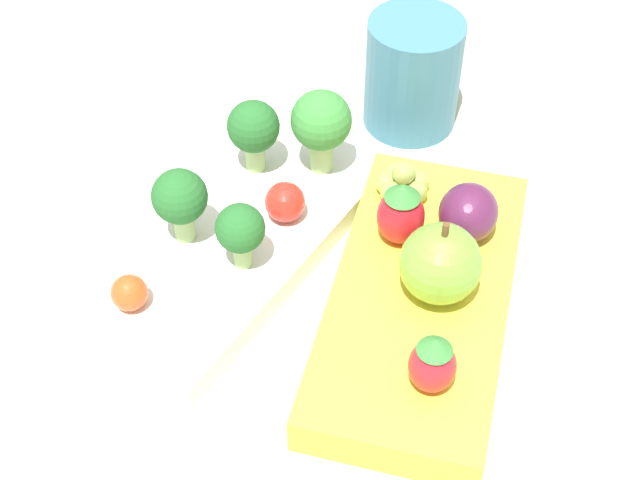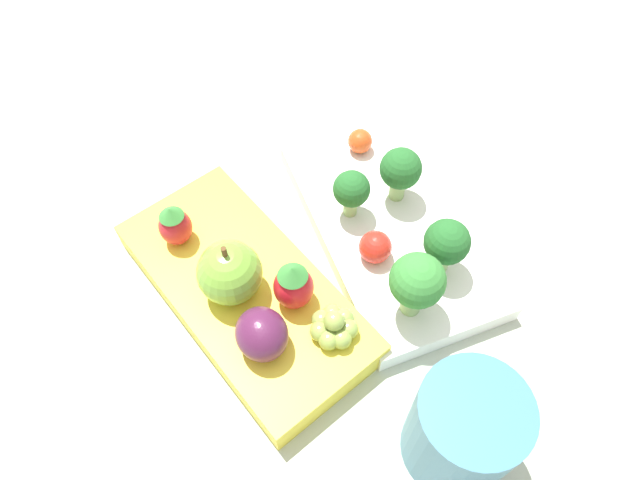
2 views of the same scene
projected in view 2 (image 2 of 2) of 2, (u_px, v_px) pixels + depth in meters
The scene contains 15 objects.
ground_plane at pixel (312, 260), 0.47m from camera, with size 4.00×4.00×0.00m, color #ADB7A3.
bento_box_savoury at pixel (389, 226), 0.47m from camera, with size 0.23×0.15×0.02m.
bento_box_fruit at pixel (245, 291), 0.43m from camera, with size 0.23×0.13×0.03m.
broccoli_floret_0 at pixel (351, 190), 0.45m from camera, with size 0.03×0.03×0.05m.
broccoli_floret_1 at pixel (417, 282), 0.39m from camera, with size 0.04×0.04×0.06m.
broccoli_floret_2 at pixel (400, 170), 0.45m from camera, with size 0.03×0.03×0.05m.
broccoli_floret_3 at pixel (447, 243), 0.41m from camera, with size 0.03×0.03×0.05m.
cherry_tomato_0 at pixel (375, 247), 0.43m from camera, with size 0.03×0.03×0.03m.
cherry_tomato_1 at pixel (360, 141), 0.50m from camera, with size 0.02×0.02×0.02m.
apple at pixel (230, 273), 0.40m from camera, with size 0.05×0.05×0.05m.
strawberry_0 at pixel (293, 285), 0.40m from camera, with size 0.03×0.03×0.04m.
strawberry_1 at pixel (175, 225), 0.43m from camera, with size 0.03×0.03×0.04m.
plum at pixel (262, 334), 0.38m from camera, with size 0.04×0.04×0.03m.
grape_cluster at pixel (334, 326), 0.39m from camera, with size 0.03×0.03×0.03m.
drinking_cup at pixel (463, 430), 0.35m from camera, with size 0.07×0.07×0.08m.
Camera 2 is at (0.21, -0.12, 0.40)m, focal length 32.00 mm.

